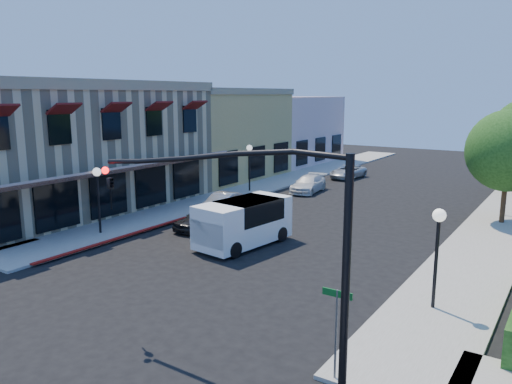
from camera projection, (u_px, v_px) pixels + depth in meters
The scene contains 19 objects.
ground at pixel (76, 339), 15.06m from camera, with size 120.00×120.00×0.00m, color black.
sidewalk_left at pixel (280, 181), 41.91m from camera, with size 3.50×50.00×0.12m, color gray.
sidewalk_right at pixel (512, 207), 32.48m from camera, with size 3.50×50.00×0.12m, color gray.
curb_red_strip at pixel (122, 240), 25.34m from camera, with size 0.25×10.00×0.06m, color maroon.
corner_brick_building at pixel (62, 146), 31.63m from camera, with size 11.77×18.20×8.10m.
yellow_stucco_building at pixel (209, 134), 44.00m from camera, with size 10.00×12.00×7.60m, color tan.
pink_stucco_building at pixel (279, 130), 53.90m from camera, with size 10.00×12.00×7.00m, color beige.
street_tree_a at pixel (508, 151), 27.56m from camera, with size 4.56×4.56×6.48m.
signal_mast_arm at pixel (266, 225), 12.34m from camera, with size 8.01×0.39×6.00m.
street_name_sign at pixel (336, 320), 12.50m from camera, with size 0.80×0.06×2.50m.
lamppost_left_near at pixel (98, 184), 25.67m from camera, with size 0.44×0.44×3.57m.
lamppost_left_far at pixel (249, 156), 37.15m from camera, with size 0.44×0.44×3.57m.
lamppost_right_near at pixel (438, 233), 16.52m from camera, with size 0.44×0.44×3.57m.
lamppost_right_far at pixel (505, 172), 29.64m from camera, with size 0.44×0.44×3.57m.
white_van at pixel (243, 220), 24.12m from camera, with size 2.78×5.24×2.22m.
parked_car_a at pixel (201, 219), 27.20m from camera, with size 1.39×3.45×1.18m, color black.
parked_car_b at pixel (222, 204), 30.61m from camera, with size 1.37×3.92×1.29m, color #A8ACAE.
parked_car_c at pixel (308, 184), 37.57m from camera, with size 1.72×4.23×1.23m, color silver.
parked_car_d at pixel (348, 172), 43.78m from camera, with size 1.92×4.17×1.16m, color #BBBFC1.
Camera 1 is at (12.20, -8.64, 7.26)m, focal length 35.00 mm.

